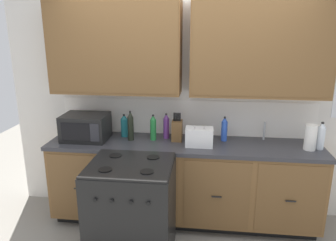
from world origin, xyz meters
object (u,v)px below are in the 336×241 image
object	(u,v)px
microwave	(86,127)
paper_towel_roll	(310,137)
bottle_dark	(131,126)
bottle_violet	(166,126)
stove_range	(132,210)
bottle_teal	(124,126)
bottle_blue	(224,129)
bottle_clear	(321,136)
bottle_green	(153,128)
toaster	(199,137)
knife_block	(177,130)

from	to	relation	value
microwave	paper_towel_roll	world-z (taller)	microwave
bottle_dark	bottle_violet	world-z (taller)	bottle_dark
bottle_violet	stove_range	bearing A→B (deg)	-106.58
bottle_teal	microwave	bearing A→B (deg)	-158.93
bottle_blue	bottle_clear	size ratio (longest dim) A/B	0.94
microwave	bottle_blue	xyz separation A→B (m)	(1.49, 0.14, -0.01)
bottle_green	bottle_teal	bearing A→B (deg)	167.50
bottle_blue	bottle_teal	distance (m)	1.10
paper_towel_roll	bottle_teal	size ratio (longest dim) A/B	1.02
stove_range	bottle_teal	size ratio (longest dim) A/B	3.73
paper_towel_roll	bottle_clear	bearing A→B (deg)	15.99
paper_towel_roll	bottle_teal	bearing A→B (deg)	174.49
stove_range	bottle_clear	size ratio (longest dim) A/B	3.37
bottle_blue	bottle_violet	xyz separation A→B (m)	(-0.63, 0.01, 0.01)
bottle_dark	stove_range	bearing A→B (deg)	-77.49
microwave	bottle_green	bearing A→B (deg)	5.92
bottle_teal	bottle_violet	distance (m)	0.47
bottle_dark	bottle_clear	size ratio (longest dim) A/B	1.15
bottle_green	bottle_teal	size ratio (longest dim) A/B	1.10
stove_range	toaster	bearing A→B (deg)	43.44
toaster	bottle_green	distance (m)	0.52
stove_range	bottle_dark	distance (m)	0.91
bottle_teal	bottle_violet	bearing A→B (deg)	-0.37
paper_towel_roll	bottle_violet	world-z (taller)	bottle_violet
knife_block	bottle_teal	xyz separation A→B (m)	(-0.60, 0.07, 0.01)
toaster	knife_block	distance (m)	0.28
paper_towel_roll	bottle_green	distance (m)	1.61
bottle_dark	bottle_clear	distance (m)	1.95
bottle_clear	bottle_teal	world-z (taller)	bottle_clear
microwave	stove_range	bearing A→B (deg)	-44.17
knife_block	microwave	bearing A→B (deg)	-175.11
knife_block	bottle_dark	xyz separation A→B (m)	(-0.50, -0.05, 0.04)
paper_towel_roll	bottle_blue	world-z (taller)	bottle_blue
bottle_green	bottle_clear	distance (m)	1.71
toaster	bottle_teal	world-z (taller)	bottle_teal
toaster	bottle_clear	bearing A→B (deg)	2.32
bottle_dark	bottle_green	size ratio (longest dim) A/B	1.16
knife_block	bottle_dark	distance (m)	0.50
bottle_green	bottle_teal	xyz separation A→B (m)	(-0.34, 0.08, -0.01)
toaster	bottle_blue	xyz separation A→B (m)	(0.26, 0.19, 0.03)
stove_range	bottle_green	size ratio (longest dim) A/B	3.38
toaster	bottle_clear	distance (m)	1.21
stove_range	bottle_teal	distance (m)	1.00
stove_range	bottle_blue	world-z (taller)	bottle_blue
bottle_green	bottle_teal	world-z (taller)	bottle_green
paper_towel_roll	bottle_violet	xyz separation A→B (m)	(-1.47, 0.18, 0.01)
knife_block	paper_towel_roll	size ratio (longest dim) A/B	1.19
bottle_clear	bottle_teal	bearing A→B (deg)	175.65
bottle_clear	microwave	bearing A→B (deg)	179.88
bottle_green	toaster	bearing A→B (deg)	-14.50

